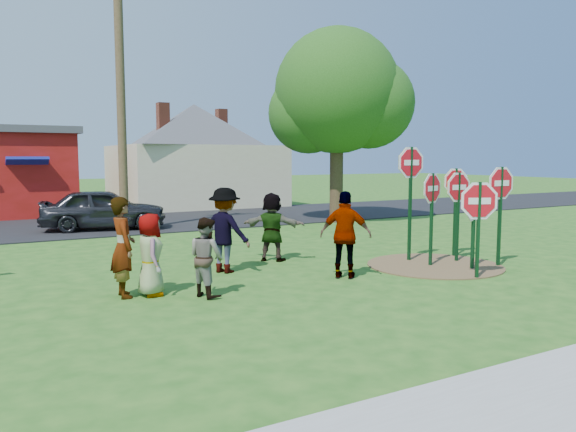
# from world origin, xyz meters

# --- Properties ---
(ground) EXTENTS (120.00, 120.00, 0.00)m
(ground) POSITION_xyz_m (0.00, 0.00, 0.00)
(ground) COLOR #235718
(ground) RESTS_ON ground
(sidewalk) EXTENTS (22.00, 1.80, 0.08)m
(sidewalk) POSITION_xyz_m (0.00, -7.20, 0.04)
(sidewalk) COLOR #9E9E99
(sidewalk) RESTS_ON ground
(road) EXTENTS (120.00, 7.50, 0.04)m
(road) POSITION_xyz_m (0.00, 11.50, 0.02)
(road) COLOR black
(road) RESTS_ON ground
(dirt_patch) EXTENTS (3.20, 3.20, 0.03)m
(dirt_patch) POSITION_xyz_m (4.50, -1.00, 0.01)
(dirt_patch) COLOR brown
(dirt_patch) RESTS_ON ground
(cream_house) EXTENTS (9.40, 9.40, 6.50)m
(cream_house) POSITION_xyz_m (5.50, 18.00, 2.92)
(cream_house) COLOR beige
(cream_house) RESTS_ON ground
(stop_sign_a) EXTENTS (1.00, 0.49, 2.23)m
(stop_sign_a) POSITION_xyz_m (4.26, -2.50, 1.51)
(stop_sign_a) COLOR #0F3A1B
(stop_sign_a) RESTS_ON ground
(stop_sign_b) EXTENTS (1.06, 0.07, 3.00)m
(stop_sign_b) POSITION_xyz_m (4.40, -0.21, 2.18)
(stop_sign_b) COLOR #0F3A1B
(stop_sign_b) RESTS_ON ground
(stop_sign_c) EXTENTS (1.06, 0.07, 2.52)m
(stop_sign_c) POSITION_xyz_m (5.77, -1.79, 1.75)
(stop_sign_c) COLOR #0F3A1B
(stop_sign_c) RESTS_ON ground
(stop_sign_d) EXTENTS (0.92, 0.23, 2.44)m
(stop_sign_d) POSITION_xyz_m (5.84, -0.32, 1.76)
(stop_sign_d) COLOR #0F3A1B
(stop_sign_d) RESTS_ON ground
(stop_sign_e) EXTENTS (1.05, 0.34, 2.06)m
(stop_sign_e) POSITION_xyz_m (4.96, -1.73, 1.38)
(stop_sign_e) COLOR #0F3A1B
(stop_sign_e) RESTS_ON ground
(stop_sign_f) EXTENTS (1.01, 0.07, 2.37)m
(stop_sign_f) POSITION_xyz_m (5.36, -0.88, 1.69)
(stop_sign_f) COLOR #0F3A1B
(stop_sign_f) RESTS_ON ground
(stop_sign_g) EXTENTS (0.96, 0.26, 2.36)m
(stop_sign_g) POSITION_xyz_m (4.38, -0.97, 1.64)
(stop_sign_g) COLOR #0F3A1B
(stop_sign_g) RESTS_ON ground
(person_a) EXTENTS (0.58, 0.81, 1.55)m
(person_a) POSITION_xyz_m (-2.23, -0.49, 0.78)
(person_a) COLOR #3C3D7E
(person_a) RESTS_ON ground
(person_b) EXTENTS (0.46, 0.69, 1.87)m
(person_b) POSITION_xyz_m (-2.69, -0.34, 0.94)
(person_b) COLOR #23735D
(person_b) RESTS_ON ground
(person_c) EXTENTS (0.75, 0.85, 1.49)m
(person_c) POSITION_xyz_m (-1.34, -1.06, 0.75)
(person_c) COLOR #994C44
(person_c) RESTS_ON ground
(person_d) EXTENTS (1.26, 1.43, 1.92)m
(person_d) POSITION_xyz_m (-0.16, 0.80, 0.96)
(person_d) COLOR #323237
(person_d) RESTS_ON ground
(person_e) EXTENTS (1.12, 1.08, 1.88)m
(person_e) POSITION_xyz_m (1.84, -1.06, 0.94)
(person_e) COLOR #55305C
(person_e) RESTS_ON ground
(person_f) EXTENTS (1.49, 1.49, 1.72)m
(person_f) POSITION_xyz_m (1.44, 1.53, 0.86)
(person_f) COLOR #1C472F
(person_f) RESTS_ON ground
(suv) EXTENTS (4.56, 2.66, 1.46)m
(suv) POSITION_xyz_m (-0.99, 9.72, 0.77)
(suv) COLOR #2E2E33
(suv) RESTS_ON road
(utility_pole) EXTENTS (2.39, 0.36, 9.78)m
(utility_pole) POSITION_xyz_m (-0.43, 9.03, 5.15)
(utility_pole) COLOR #4C3823
(utility_pole) RESTS_ON ground
(leafy_tree) EXTENTS (5.37, 4.90, 7.64)m
(leafy_tree) POSITION_xyz_m (7.76, 7.72, 4.92)
(leafy_tree) COLOR #382819
(leafy_tree) RESTS_ON ground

